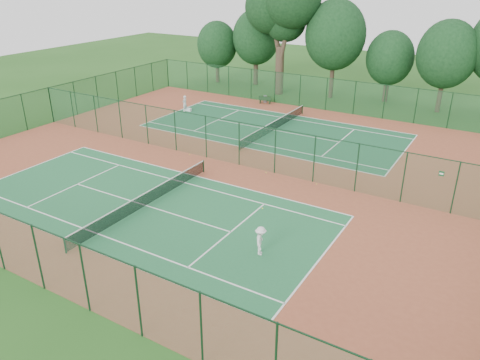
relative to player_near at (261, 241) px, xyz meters
name	(u,v)px	position (x,y,z in m)	size (l,w,h in m)	color
ground	(223,161)	(-8.97, 10.12, -0.84)	(120.00, 120.00, 0.00)	#23531A
red_pad	(223,161)	(-8.97, 10.12, -0.83)	(40.00, 36.00, 0.01)	brown
court_near	(146,206)	(-8.97, 1.12, -0.82)	(23.77, 10.97, 0.01)	#20663A
court_far	(274,130)	(-8.97, 19.12, -0.82)	(23.77, 10.97, 0.01)	#1C5934
fence_north	(313,92)	(-8.97, 28.12, 0.92)	(40.00, 0.09, 3.50)	#1B522E
fence_south	(17,248)	(-8.97, -7.88, 0.92)	(40.00, 0.09, 3.50)	#1B5338
fence_west	(51,105)	(-28.97, 10.12, 0.92)	(0.09, 36.00, 3.50)	#174526
fence_divider	(222,140)	(-8.97, 10.12, 0.92)	(40.00, 0.09, 3.50)	#194D2C
tennis_net_near	(146,198)	(-8.97, 1.12, -0.29)	(0.10, 12.90, 0.97)	#12321C
tennis_net_far	(275,125)	(-8.97, 19.12, -0.29)	(0.10, 12.90, 0.97)	#153A1F
player_near	(261,241)	(0.00, 0.00, 0.00)	(1.06, 0.61, 1.63)	silver
player_far	(185,103)	(-20.12, 19.95, 0.03)	(0.62, 0.40, 1.69)	silver
trash_bin	(265,99)	(-14.51, 27.61, -0.44)	(0.43, 0.43, 0.77)	slate
bench	(265,100)	(-14.24, 27.05, -0.38)	(1.46, 0.77, 0.87)	black
kit_bag	(188,109)	(-19.96, 20.19, -0.67)	(0.86, 0.32, 0.32)	silver
stray_ball_a	(266,172)	(-4.87, 9.78, -0.79)	(0.07, 0.07, 0.07)	#CFEA36
stray_ball_b	(316,184)	(-0.86, 9.83, -0.79)	(0.07, 0.07, 0.07)	#BFDA32
stray_ball_c	(190,154)	(-12.01, 9.84, -0.79)	(0.08, 0.08, 0.08)	gold
big_tree	(283,7)	(-14.92, 32.23, 9.10)	(9.13, 6.69, 14.03)	#3B2B20
evergreen_row	(336,97)	(-8.47, 34.37, -0.84)	(39.00, 5.00, 12.00)	black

